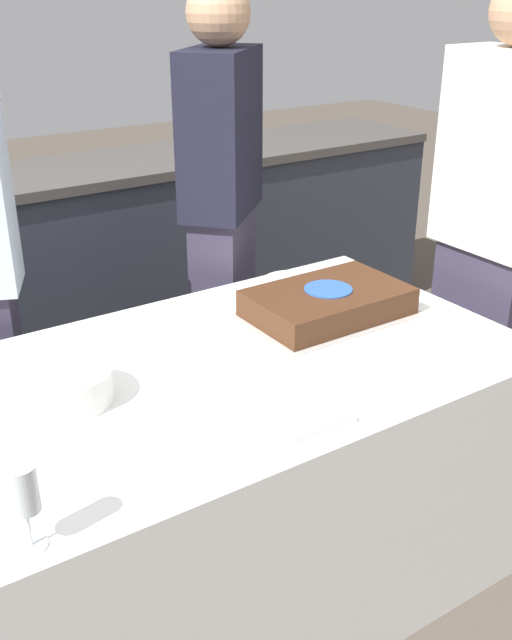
# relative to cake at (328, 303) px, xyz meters

# --- Properties ---
(ground_plane) EXTENTS (14.00, 14.00, 0.00)m
(ground_plane) POSITION_rel_cake_xyz_m (-0.63, -0.09, -0.77)
(ground_plane) COLOR brown
(dining_table) EXTENTS (2.02, 0.93, 0.73)m
(dining_table) POSITION_rel_cake_xyz_m (-0.63, -0.09, -0.41)
(dining_table) COLOR white
(dining_table) RESTS_ON ground_plane
(cake) EXTENTS (0.50, 0.33, 0.09)m
(cake) POSITION_rel_cake_xyz_m (0.00, 0.00, 0.00)
(cake) COLOR #B7B2AD
(cake) RESTS_ON dining_table
(plate_stack) EXTENTS (0.22, 0.22, 0.08)m
(plate_stack) POSITION_rel_cake_xyz_m (-0.82, -0.04, -0.00)
(plate_stack) COLOR white
(plate_stack) RESTS_ON dining_table
(wine_glass) EXTENTS (0.06, 0.06, 0.17)m
(wine_glass) POSITION_rel_cake_xyz_m (-1.06, -0.49, 0.08)
(wine_glass) COLOR white
(wine_glass) RESTS_ON dining_table
(side_plate_near_cake) EXTENTS (0.19, 0.19, 0.00)m
(side_plate_near_cake) POSITION_rel_cake_xyz_m (0.07, 0.28, -0.04)
(side_plate_near_cake) COLOR white
(side_plate_near_cake) RESTS_ON dining_table
(utensil_pile) EXTENTS (0.18, 0.11, 0.02)m
(utensil_pile) POSITION_rel_cake_xyz_m (-0.40, -0.44, -0.03)
(utensil_pile) COLOR white
(utensil_pile) RESTS_ON dining_table
(person_cutting_cake) EXTENTS (0.41, 0.40, 1.65)m
(person_cutting_cake) POSITION_rel_cake_xyz_m (0.00, 0.59, 0.09)
(person_cutting_cake) COLOR #383347
(person_cutting_cake) RESTS_ON ground_plane
(person_seated_right) EXTENTS (0.20, 0.38, 1.66)m
(person_seated_right) POSITION_rel_cake_xyz_m (0.60, -0.09, 0.09)
(person_seated_right) COLOR #383347
(person_seated_right) RESTS_ON ground_plane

